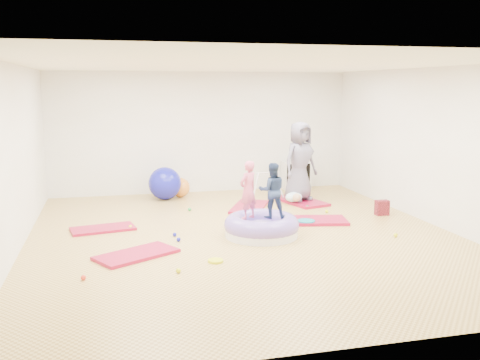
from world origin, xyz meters
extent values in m
cube|color=tan|center=(0.00, 0.00, 0.00)|extent=(7.00, 8.00, 0.01)
cube|color=white|center=(0.00, 0.00, 2.80)|extent=(7.00, 8.00, 0.01)
cube|color=white|center=(0.00, 4.00, 1.40)|extent=(7.00, 0.01, 2.80)
cube|color=white|center=(0.00, -4.00, 1.40)|extent=(7.00, 0.01, 2.80)
cube|color=white|center=(-3.50, 0.00, 1.40)|extent=(0.01, 8.00, 2.80)
cube|color=white|center=(3.50, 0.00, 1.40)|extent=(0.01, 8.00, 2.80)
cube|color=#A6002B|center=(-1.80, -0.65, 0.02)|extent=(1.32, 1.10, 0.05)
cube|color=#A6002B|center=(-2.29, 0.97, 0.02)|extent=(1.15, 0.72, 0.04)
cube|color=#A6002B|center=(0.62, 2.01, 0.03)|extent=(1.09, 1.37, 0.05)
cube|color=#A6002B|center=(1.42, 0.63, 0.03)|extent=(1.43, 0.92, 0.06)
cube|color=#A6002B|center=(1.83, 2.30, 0.03)|extent=(0.98, 1.44, 0.05)
cylinder|color=white|center=(0.28, -0.06, 0.07)|extent=(1.21, 1.21, 0.14)
torus|color=#6F58BD|center=(0.28, -0.06, 0.20)|extent=(1.25, 1.25, 0.33)
ellipsoid|color=#6F58BD|center=(0.28, -0.06, 0.12)|extent=(0.67, 0.67, 0.30)
imported|color=#D7567C|center=(0.05, -0.05, 0.84)|extent=(0.42, 0.38, 0.96)
imported|color=navy|center=(0.45, -0.09, 0.82)|extent=(0.50, 0.41, 0.92)
imported|color=slate|center=(1.81, 2.30, 0.89)|extent=(0.96, 0.81, 1.68)
ellipsoid|color=#C1EBFF|center=(1.62, 2.11, 0.16)|extent=(0.37, 0.24, 0.21)
sphere|color=tan|center=(1.62, 1.94, 0.19)|extent=(0.17, 0.17, 0.17)
sphere|color=#1415A1|center=(-1.13, 0.25, 0.03)|extent=(0.07, 0.07, 0.07)
sphere|color=#D3DF0B|center=(-1.82, 0.93, 0.03)|extent=(0.07, 0.07, 0.07)
sphere|color=#1415A1|center=(-1.10, -0.05, 0.03)|extent=(0.07, 0.07, 0.07)
sphere|color=red|center=(-2.52, -1.50, 0.03)|extent=(0.07, 0.07, 0.07)
sphere|color=green|center=(1.77, 1.69, 0.03)|extent=(0.07, 0.07, 0.07)
sphere|color=#1415A1|center=(-0.20, -0.11, 0.03)|extent=(0.07, 0.07, 0.07)
sphere|color=#D3DF0B|center=(1.99, 1.23, 0.03)|extent=(0.07, 0.07, 0.07)
sphere|color=green|center=(-0.61, 2.04, 0.03)|extent=(0.07, 0.07, 0.07)
sphere|color=#D3DF0B|center=(2.42, -0.65, 0.03)|extent=(0.07, 0.07, 0.07)
sphere|color=#D3DF0B|center=(-1.30, -1.53, 0.03)|extent=(0.07, 0.07, 0.07)
sphere|color=#1415A1|center=(-0.97, 3.29, 0.36)|extent=(0.72, 0.72, 0.72)
sphere|color=orange|center=(-0.61, 3.49, 0.22)|extent=(0.44, 0.44, 0.44)
cylinder|color=silver|center=(0.94, 2.72, 0.31)|extent=(0.22, 0.22, 0.58)
cylinder|color=silver|center=(0.94, 3.21, 0.31)|extent=(0.22, 0.22, 0.58)
cylinder|color=silver|center=(1.48, 2.72, 0.31)|extent=(0.22, 0.22, 0.58)
cylinder|color=silver|center=(1.48, 3.21, 0.31)|extent=(0.22, 0.22, 0.58)
cylinder|color=silver|center=(1.21, 2.96, 0.56)|extent=(0.56, 0.03, 0.03)
sphere|color=red|center=(0.93, 2.96, 0.56)|extent=(0.07, 0.07, 0.07)
sphere|color=#1415A1|center=(1.49, 2.96, 0.56)|extent=(0.07, 0.07, 0.07)
cube|color=silver|center=(2.27, 3.80, 0.34)|extent=(0.68, 0.33, 0.68)
cube|color=black|center=(2.27, 3.64, 0.34)|extent=(0.59, 0.02, 0.59)
cube|color=silver|center=(2.27, 3.75, 0.34)|extent=(0.02, 0.23, 0.60)
cube|color=silver|center=(2.27, 3.75, 0.34)|extent=(0.60, 0.23, 0.02)
cylinder|color=#0E8AA2|center=(1.28, 0.50, 0.04)|extent=(0.33, 0.33, 0.07)
cube|color=#B02339|center=(2.96, 0.81, 0.15)|extent=(0.25, 0.16, 0.29)
cylinder|color=#D3DF0B|center=(-0.73, -1.19, 0.02)|extent=(0.22, 0.22, 0.03)
camera|label=1|loc=(-2.13, -8.33, 2.45)|focal=40.00mm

